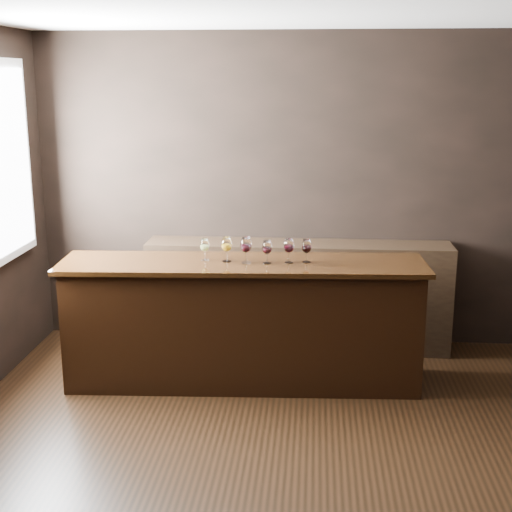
# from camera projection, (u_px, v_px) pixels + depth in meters

# --- Properties ---
(ground) EXTENTS (5.00, 5.00, 0.00)m
(ground) POSITION_uv_depth(u_px,v_px,m) (306.00, 462.00, 4.58)
(ground) COLOR black
(ground) RESTS_ON ground
(room_shell) EXTENTS (5.02, 4.52, 2.81)m
(room_shell) POSITION_uv_depth(u_px,v_px,m) (273.00, 179.00, 4.27)
(room_shell) COLOR black
(room_shell) RESTS_ON ground
(bar_counter) EXTENTS (2.79, 0.74, 0.97)m
(bar_counter) POSITION_uv_depth(u_px,v_px,m) (243.00, 325.00, 5.67)
(bar_counter) COLOR black
(bar_counter) RESTS_ON ground
(bar_top) EXTENTS (2.89, 0.81, 0.04)m
(bar_top) POSITION_uv_depth(u_px,v_px,m) (243.00, 264.00, 5.55)
(bar_top) COLOR black
(bar_top) RESTS_ON bar_counter
(back_bar_shelf) EXTENTS (2.70, 0.40, 0.97)m
(back_bar_shelf) POSITION_uv_depth(u_px,v_px,m) (298.00, 295.00, 6.43)
(back_bar_shelf) COLOR black
(back_bar_shelf) RESTS_ON ground
(glass_white) EXTENTS (0.07, 0.07, 0.17)m
(glass_white) POSITION_uv_depth(u_px,v_px,m) (205.00, 246.00, 5.57)
(glass_white) COLOR white
(glass_white) RESTS_ON bar_top
(glass_amber) EXTENTS (0.08, 0.08, 0.20)m
(glass_amber) POSITION_uv_depth(u_px,v_px,m) (227.00, 245.00, 5.53)
(glass_amber) COLOR white
(glass_amber) RESTS_ON bar_top
(glass_red_a) EXTENTS (0.09, 0.09, 0.21)m
(glass_red_a) POSITION_uv_depth(u_px,v_px,m) (246.00, 245.00, 5.48)
(glass_red_a) COLOR white
(glass_red_a) RESTS_ON bar_top
(glass_red_b) EXTENTS (0.08, 0.08, 0.18)m
(glass_red_b) POSITION_uv_depth(u_px,v_px,m) (267.00, 248.00, 5.48)
(glass_red_b) COLOR white
(glass_red_b) RESTS_ON bar_top
(glass_red_c) EXTENTS (0.08, 0.08, 0.19)m
(glass_red_c) POSITION_uv_depth(u_px,v_px,m) (289.00, 246.00, 5.49)
(glass_red_c) COLOR white
(glass_red_c) RESTS_ON bar_top
(glass_red_d) EXTENTS (0.08, 0.08, 0.19)m
(glass_red_d) POSITION_uv_depth(u_px,v_px,m) (307.00, 247.00, 5.50)
(glass_red_d) COLOR white
(glass_red_d) RESTS_ON bar_top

